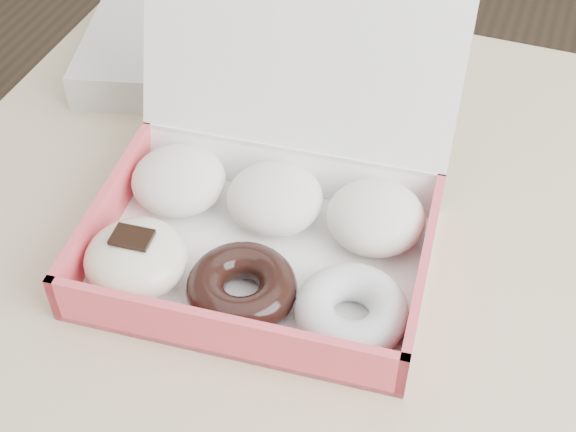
% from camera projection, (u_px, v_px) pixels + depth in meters
% --- Properties ---
extents(table, '(1.20, 0.80, 0.75)m').
position_uv_depth(table, '(500.00, 336.00, 0.78)').
color(table, tan).
rests_on(table, ground).
extents(donut_box, '(0.33, 0.31, 0.22)m').
position_uv_depth(donut_box, '(261.00, 220.00, 0.74)').
color(donut_box, white).
rests_on(donut_box, table).
extents(newspapers, '(0.32, 0.28, 0.04)m').
position_uv_depth(newspapers, '(204.00, 47.00, 0.96)').
color(newspapers, silver).
rests_on(newspapers, table).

